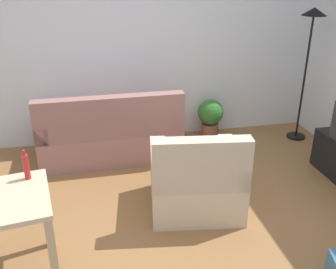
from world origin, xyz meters
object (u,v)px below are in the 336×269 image
couch (111,135)px  potted_plant (210,116)px  armchair (196,181)px  torchiere_lamp (310,39)px  bottle_red (26,166)px

couch → potted_plant: 1.47m
armchair → potted_plant: bearing=-104.0°
couch → torchiere_lamp: torchiere_lamp is taller
torchiere_lamp → couch: bearing=-178.8°
armchair → bottle_red: 1.66m
potted_plant → bottle_red: size_ratio=2.25×
couch → bottle_red: bottle_red is taller
couch → torchiere_lamp: size_ratio=0.98×
armchair → bottle_red: bearing=21.9°
armchair → couch: bearing=-52.4°
torchiere_lamp → potted_plant: torchiere_lamp is taller
potted_plant → bottle_red: 3.04m
torchiere_lamp → bottle_red: bearing=-152.8°
couch → bottle_red: bearing=66.0°
bottle_red → armchair: bearing=13.6°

